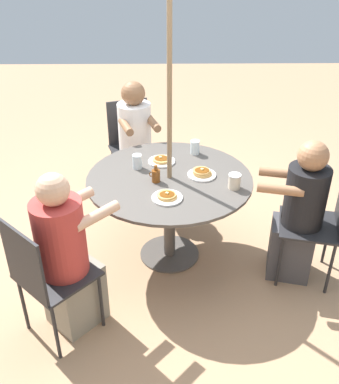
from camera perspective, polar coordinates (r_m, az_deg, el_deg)
The scene contains 16 objects.
ground_plane at distance 3.88m, azimuth 0.00°, elevation -7.89°, with size 12.00×12.00×0.00m, color tan.
patio_table at distance 3.52m, azimuth 0.00°, elevation 0.20°, with size 1.28×1.28×0.76m.
umbrella_pole at distance 3.29m, azimuth 0.00°, elevation 7.44°, with size 0.04×0.04×2.24m, color #846B4C.
patio_chair_north at distance 2.97m, azimuth -15.59°, elevation -9.96°, with size 0.61×0.61×0.94m.
diner_north at distance 3.03m, azimuth -12.88°, elevation -8.29°, with size 0.57×0.57×1.20m.
patio_chair_east at distance 3.54m, azimuth 18.87°, elevation -3.26°, with size 0.52×0.52×0.94m.
diner_east at distance 3.52m, azimuth 16.06°, elevation -2.93°, with size 0.53×0.41×1.16m.
patio_chair_south at distance 4.56m, azimuth -4.84°, elevation 6.39°, with size 0.55×0.55×0.94m.
diner_south at distance 4.40m, azimuth -4.27°, elevation 5.74°, with size 0.44×0.53×1.21m.
pancake_plate_a at distance 3.18m, azimuth -0.31°, elevation -0.62°, with size 0.22×0.22×0.05m.
pancake_plate_b at distance 3.67m, azimuth -1.01°, elevation 4.01°, with size 0.22×0.22×0.05m.
pancake_plate_c at distance 3.48m, azimuth 4.12°, elevation 2.37°, with size 0.22×0.22×0.06m.
syrup_bottle at distance 3.38m, azimuth -1.75°, elevation 2.13°, with size 0.08×0.06×0.14m.
coffee_cup at distance 3.33m, azimuth 8.25°, elevation 1.37°, with size 0.09×0.09×0.11m.
drinking_glass_a at distance 3.57m, azimuth -4.12°, elevation 3.89°, with size 0.08×0.08×0.11m, color silver.
drinking_glass_b at distance 3.80m, azimuth 3.25°, elevation 5.70°, with size 0.08×0.08×0.12m, color silver.
Camera 1 is at (0.04, 3.02, 2.45)m, focal length 42.00 mm.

